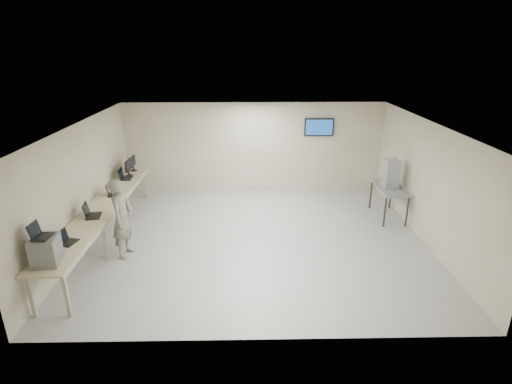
{
  "coord_description": "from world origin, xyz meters",
  "views": [
    {
      "loc": [
        -0.18,
        -8.67,
        4.47
      ],
      "look_at": [
        0.0,
        0.2,
        1.15
      ],
      "focal_mm": 28.0,
      "sensor_mm": 36.0,
      "label": 1
    }
  ],
  "objects_px": {
    "soldier": "(122,218)",
    "side_table": "(390,189)",
    "workbench": "(103,209)",
    "equipment_box": "(46,250)"
  },
  "relations": [
    {
      "from": "workbench",
      "to": "equipment_box",
      "type": "relative_size",
      "value": 12.14
    },
    {
      "from": "side_table",
      "to": "workbench",
      "type": "bearing_deg",
      "value": -169.99
    },
    {
      "from": "soldier",
      "to": "side_table",
      "type": "distance_m",
      "value": 6.82
    },
    {
      "from": "equipment_box",
      "to": "side_table",
      "type": "xyz_separation_m",
      "value": [
        7.25,
        3.84,
        -0.35
      ]
    },
    {
      "from": "workbench",
      "to": "equipment_box",
      "type": "bearing_deg",
      "value": -91.4
    },
    {
      "from": "soldier",
      "to": "side_table",
      "type": "relative_size",
      "value": 1.23
    },
    {
      "from": "workbench",
      "to": "equipment_box",
      "type": "xyz_separation_m",
      "value": [
        -0.06,
        -2.57,
        0.32
      ]
    },
    {
      "from": "equipment_box",
      "to": "soldier",
      "type": "distance_m",
      "value": 2.02
    },
    {
      "from": "equipment_box",
      "to": "side_table",
      "type": "distance_m",
      "value": 8.21
    },
    {
      "from": "equipment_box",
      "to": "side_table",
      "type": "bearing_deg",
      "value": 19.68
    }
  ]
}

